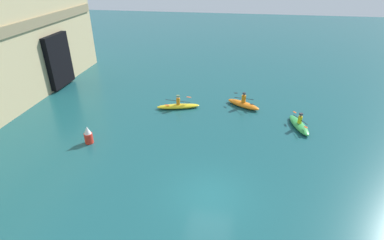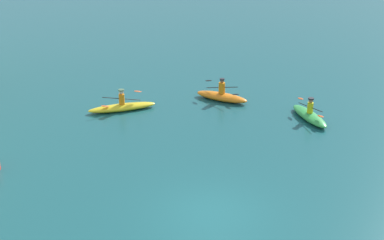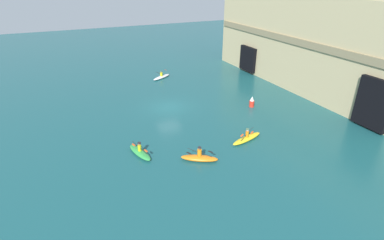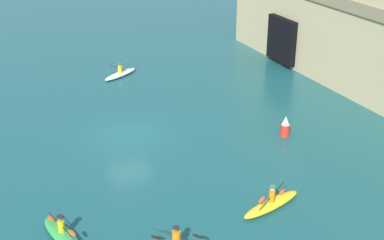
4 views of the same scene
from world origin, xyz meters
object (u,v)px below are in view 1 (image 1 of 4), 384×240
at_px(kayak_green, 299,125).
at_px(kayak_orange, 243,104).
at_px(kayak_yellow, 178,106).
at_px(marker_buoy, 88,135).

height_order(kayak_green, kayak_orange, kayak_orange).
height_order(kayak_yellow, kayak_orange, kayak_orange).
height_order(kayak_green, marker_buoy, marker_buoy).
bearing_deg(kayak_green, kayak_yellow, -114.76).
distance_m(kayak_yellow, marker_buoy, 7.76).
bearing_deg(kayak_green, marker_buoy, -86.97).
relative_size(kayak_yellow, kayak_orange, 1.21).
xyz_separation_m(kayak_green, kayak_orange, (2.84, 4.03, 0.04)).
bearing_deg(kayak_yellow, kayak_green, 154.44).
bearing_deg(kayak_green, kayak_orange, -139.55).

